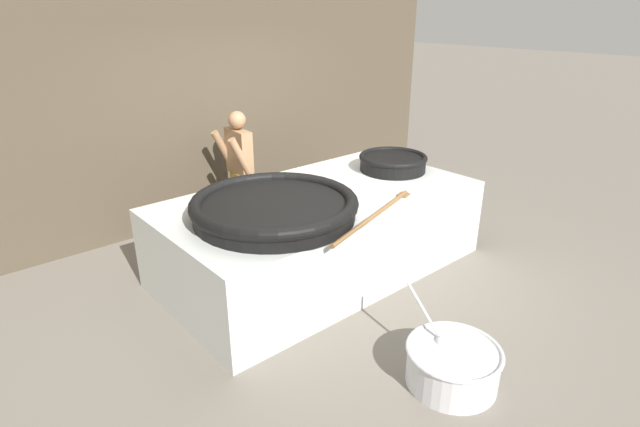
{
  "coord_description": "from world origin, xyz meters",
  "views": [
    {
      "loc": [
        -3.17,
        -3.67,
        2.66
      ],
      "look_at": [
        0.0,
        0.0,
        0.64
      ],
      "focal_mm": 28.0,
      "sensor_mm": 36.0,
      "label": 1
    }
  ],
  "objects_px": {
    "giant_wok_far": "(393,162)",
    "prep_bowl_vegetables": "(453,364)",
    "cook": "(239,168)",
    "giant_wok_near": "(274,207)"
  },
  "relations": [
    {
      "from": "giant_wok_far",
      "to": "prep_bowl_vegetables",
      "type": "distance_m",
      "value": 2.76
    },
    {
      "from": "giant_wok_far",
      "to": "cook",
      "type": "bearing_deg",
      "value": 132.97
    },
    {
      "from": "cook",
      "to": "prep_bowl_vegetables",
      "type": "distance_m",
      "value": 3.53
    },
    {
      "from": "giant_wok_near",
      "to": "giant_wok_far",
      "type": "relative_size",
      "value": 1.93
    },
    {
      "from": "giant_wok_near",
      "to": "prep_bowl_vegetables",
      "type": "bearing_deg",
      "value": -81.24
    },
    {
      "from": "giant_wok_far",
      "to": "cook",
      "type": "distance_m",
      "value": 1.87
    },
    {
      "from": "giant_wok_far",
      "to": "prep_bowl_vegetables",
      "type": "xyz_separation_m",
      "value": [
        -1.62,
        -2.09,
        -0.78
      ]
    },
    {
      "from": "giant_wok_near",
      "to": "prep_bowl_vegetables",
      "type": "distance_m",
      "value": 2.02
    },
    {
      "from": "giant_wok_near",
      "to": "cook",
      "type": "relative_size",
      "value": 1.02
    },
    {
      "from": "giant_wok_far",
      "to": "cook",
      "type": "height_order",
      "value": "cook"
    }
  ]
}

